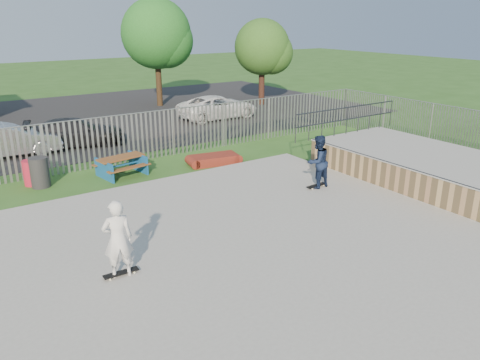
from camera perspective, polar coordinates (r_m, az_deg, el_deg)
ground at (r=11.62m, az=-4.29°, el=-10.03°), size 120.00×120.00×0.00m
concrete_slab at (r=11.58m, az=-4.29°, el=-9.71°), size 15.00×12.00×0.15m
quarter_pipe at (r=18.23m, az=20.70°, el=1.69°), size 5.50×7.05×2.19m
fence at (r=15.42m, az=-9.66°, el=1.34°), size 26.04×16.02×2.00m
picnic_table at (r=18.18m, az=-14.24°, el=1.69°), size 1.93×1.68×0.73m
funbox at (r=19.09m, az=-3.21°, el=2.51°), size 1.97×1.22×0.37m
trash_bin_red at (r=18.14m, az=-24.11°, el=0.81°), size 0.54×0.54×0.91m
trash_bin_grey at (r=17.79m, az=-23.24°, el=0.86°), size 0.64×0.64×1.07m
parking_lot at (r=28.85m, az=-23.58°, el=6.34°), size 40.00×18.00×0.02m
car_silver at (r=22.21m, az=-26.55°, el=4.33°), size 4.33×1.69×1.40m
car_dark at (r=22.91m, az=-19.36°, el=5.51°), size 4.67×2.77×1.27m
car_white at (r=27.76m, az=-2.70°, el=8.89°), size 4.80×2.23×1.33m
tree_mid at (r=31.94m, az=-10.19°, el=17.13°), size 4.47×4.47×6.90m
tree_right at (r=32.07m, az=2.72°, el=15.86°), size 3.65×3.65×5.63m
skateboard_a at (r=16.25m, az=9.29°, el=-0.73°), size 0.81×0.25×0.08m
skateboard_b at (r=11.10m, az=-14.29°, el=-11.02°), size 0.80×0.22×0.08m
skater_navy at (r=15.97m, az=9.45°, el=2.21°), size 0.93×0.75×1.82m
skater_white at (r=10.70m, az=-14.68°, el=-6.97°), size 0.74×0.56×1.82m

